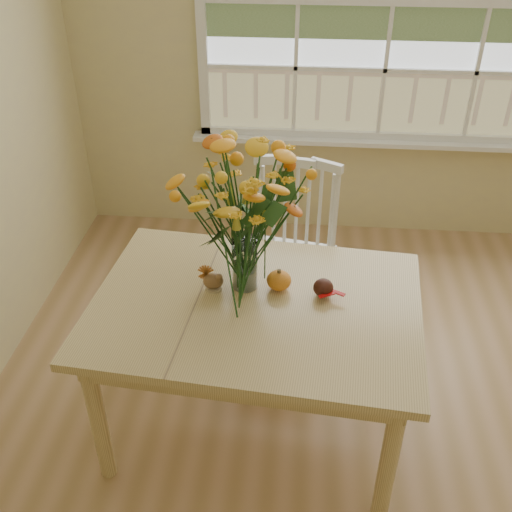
{
  "coord_description": "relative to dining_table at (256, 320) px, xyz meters",
  "views": [
    {
      "loc": [
        -0.47,
        -1.53,
        2.27
      ],
      "look_at": [
        -0.64,
        0.42,
        0.94
      ],
      "focal_mm": 42.0,
      "sensor_mm": 36.0,
      "label": 1
    }
  ],
  "objects": [
    {
      "name": "wall_back",
      "position": [
        0.64,
        1.85,
        0.72
      ],
      "size": [
        4.0,
        0.02,
        2.7
      ],
      "primitive_type": "cube",
      "color": "beige",
      "rests_on": "floor"
    },
    {
      "name": "flower_vase",
      "position": [
        -0.05,
        0.11,
        0.45
      ],
      "size": [
        0.5,
        0.5,
        0.59
      ],
      "color": "white",
      "rests_on": "dining_table"
    },
    {
      "name": "windsor_chair",
      "position": [
        0.13,
        0.73,
        -0.09
      ],
      "size": [
        0.52,
        0.5,
        0.97
      ],
      "rotation": [
        0.0,
        0.0,
        -0.17
      ],
      "color": "white",
      "rests_on": "floor"
    },
    {
      "name": "dining_table",
      "position": [
        0.0,
        0.0,
        0.0
      ],
      "size": [
        1.43,
        1.08,
        0.72
      ],
      "rotation": [
        0.0,
        0.0,
        -0.09
      ],
      "color": "tan",
      "rests_on": "floor"
    },
    {
      "name": "floor",
      "position": [
        0.64,
        -0.4,
        -0.64
      ],
      "size": [
        4.0,
        4.5,
        0.01
      ],
      "primitive_type": "cube",
      "color": "#A98352",
      "rests_on": "ground"
    },
    {
      "name": "turkey_figurine",
      "position": [
        -0.19,
        0.08,
        0.14
      ],
      "size": [
        0.09,
        0.07,
        0.11
      ],
      "rotation": [
        0.0,
        0.0,
        0.05
      ],
      "color": "#CCB78C",
      "rests_on": "dining_table"
    },
    {
      "name": "dark_gourd",
      "position": [
        0.28,
        0.07,
        0.13
      ],
      "size": [
        0.13,
        0.08,
        0.08
      ],
      "color": "#38160F",
      "rests_on": "dining_table"
    },
    {
      "name": "pumpkin",
      "position": [
        0.09,
        0.1,
        0.13
      ],
      "size": [
        0.1,
        0.1,
        0.08
      ],
      "primitive_type": "ellipsoid",
      "color": "orange",
      "rests_on": "dining_table"
    },
    {
      "name": "window",
      "position": [
        0.64,
        1.82,
        0.9
      ],
      "size": [
        2.42,
        0.12,
        1.74
      ],
      "color": "silver",
      "rests_on": "wall_back"
    }
  ]
}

